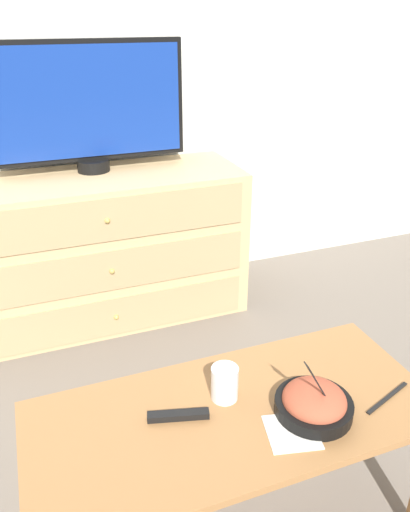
{
  "coord_description": "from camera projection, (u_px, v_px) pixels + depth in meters",
  "views": [
    {
      "loc": [
        -0.27,
        -2.41,
        1.36
      ],
      "look_at": [
        0.18,
        -1.22,
        0.73
      ],
      "focal_mm": 35.0,
      "sensor_mm": 36.0,
      "label": 1
    }
  ],
  "objects": [
    {
      "name": "takeout_bowl",
      "position": [
        314.0,
        403.0,
        1.25
      ],
      "size": [
        0.2,
        0.2,
        0.18
      ],
      "color": "black",
      "rests_on": "coffee_table"
    },
    {
      "name": "tv",
      "position": [
        87.0,
        105.0,
        2.14
      ],
      "size": [
        0.85,
        0.15,
        0.55
      ],
      "color": "black",
      "rests_on": "dresser"
    },
    {
      "name": "napkin",
      "position": [
        292.0,
        432.0,
        1.2
      ],
      "size": [
        0.15,
        0.15,
        0.0
      ],
      "color": "silver",
      "rests_on": "coffee_table"
    },
    {
      "name": "dresser",
      "position": [
        102.0,
        249.0,
        2.34
      ],
      "size": [
        1.31,
        0.48,
        0.7
      ],
      "color": "tan",
      "rests_on": "ground_plane"
    },
    {
      "name": "wall_back",
      "position": [
        65.0,
        25.0,
        2.16
      ],
      "size": [
        12.0,
        0.05,
        2.6
      ],
      "color": "silver",
      "rests_on": "ground_plane"
    },
    {
      "name": "remote_control",
      "position": [
        177.0,
        416.0,
        1.24
      ],
      "size": [
        0.16,
        0.07,
        0.02
      ],
      "color": "black",
      "rests_on": "coffee_table"
    },
    {
      "name": "drink_cup",
      "position": [
        225.0,
        385.0,
        1.3
      ],
      "size": [
        0.07,
        0.07,
        0.09
      ],
      "color": "beige",
      "rests_on": "coffee_table"
    },
    {
      "name": "coffee_table",
      "position": [
        234.0,
        430.0,
        1.3
      ],
      "size": [
        1.05,
        0.46,
        0.44
      ],
      "color": "#9E6B3D",
      "rests_on": "ground_plane"
    },
    {
      "name": "ground_plane",
      "position": [
        95.0,
        288.0,
        2.71
      ],
      "size": [
        12.0,
        12.0,
        0.0
      ],
      "primitive_type": "plane",
      "color": "#70665B"
    },
    {
      "name": "knife",
      "position": [
        387.0,
        398.0,
        1.31
      ],
      "size": [
        0.17,
        0.07,
        0.01
      ],
      "color": "black",
      "rests_on": "coffee_table"
    }
  ]
}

